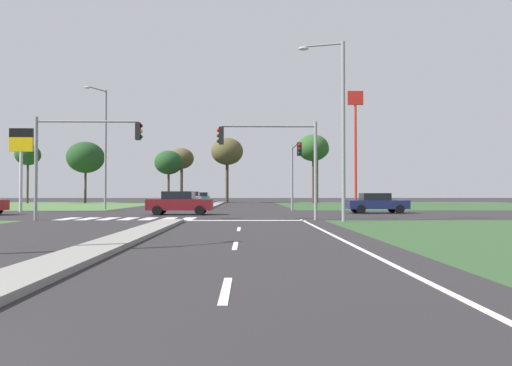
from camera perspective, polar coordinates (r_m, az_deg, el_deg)
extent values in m
plane|color=#282628|center=(32.34, -7.95, -3.83)|extent=(200.00, 200.00, 0.00)
cube|color=#476B38|center=(63.74, -28.56, -2.38)|extent=(35.00, 35.00, 0.01)
cube|color=#2D4C28|center=(60.61, 19.83, -2.53)|extent=(35.00, 35.00, 0.01)
cube|color=gray|center=(13.70, -17.47, -7.12)|extent=(1.20, 22.00, 0.14)
cube|color=gray|center=(57.23, -4.98, -2.61)|extent=(1.20, 36.00, 0.14)
cube|color=silver|center=(7.37, -3.71, -12.89)|extent=(0.14, 2.00, 0.01)
cube|color=silver|center=(13.30, -2.55, -7.64)|extent=(0.14, 2.00, 0.01)
cube|color=silver|center=(19.28, -2.11, -5.63)|extent=(0.14, 2.00, 0.01)
cube|color=silver|center=(14.48, 11.02, -7.09)|extent=(0.14, 24.00, 0.01)
cube|color=silver|center=(25.13, -1.20, -4.60)|extent=(6.40, 0.50, 0.01)
cube|color=silver|center=(28.80, -21.99, -4.08)|extent=(0.70, 2.80, 0.01)
cube|color=silver|center=(28.41, -19.82, -4.13)|extent=(0.70, 2.80, 0.01)
cube|color=silver|center=(28.06, -17.59, -4.18)|extent=(0.70, 2.80, 0.01)
cube|color=silver|center=(27.76, -15.30, -4.23)|extent=(0.70, 2.80, 0.01)
cube|color=silver|center=(27.50, -12.97, -4.27)|extent=(0.70, 2.80, 0.01)
cube|color=silver|center=(27.29, -10.60, -4.31)|extent=(0.70, 2.80, 0.01)
cube|color=silver|center=(27.13, -8.20, -4.33)|extent=(0.70, 2.80, 0.01)
cube|color=#19565B|center=(65.70, -6.59, -1.90)|extent=(1.79, 4.12, 0.69)
cube|color=black|center=(65.84, -6.58, -1.37)|extent=(1.58, 1.90, 0.52)
cube|color=red|center=(67.71, -5.85, -1.82)|extent=(0.20, 0.04, 0.14)
cube|color=red|center=(67.84, -7.00, -1.82)|extent=(0.20, 0.04, 0.14)
cylinder|color=black|center=(64.31, -5.91, -2.23)|extent=(0.22, 0.64, 0.64)
cylinder|color=black|center=(64.49, -7.50, -2.22)|extent=(0.22, 0.64, 0.64)
cylinder|color=black|center=(66.94, -5.72, -2.19)|extent=(0.22, 0.64, 0.64)
cylinder|color=black|center=(67.11, -7.25, -2.18)|extent=(0.22, 0.64, 0.64)
cube|color=#161E47|center=(35.21, 14.54, -2.56)|extent=(4.33, 1.74, 0.63)
cube|color=black|center=(35.16, 14.30, -1.62)|extent=(1.99, 1.53, 0.52)
cube|color=red|center=(35.32, 10.83, -2.47)|extent=(0.04, 0.20, 0.14)
cube|color=red|center=(34.03, 11.29, -2.51)|extent=(0.04, 0.20, 0.14)
cylinder|color=black|center=(36.44, 16.28, -2.99)|extent=(0.64, 0.22, 0.64)
cylinder|color=black|center=(34.79, 17.14, -3.08)|extent=(0.64, 0.22, 0.64)
cylinder|color=black|center=(35.71, 12.02, -3.05)|extent=(0.64, 0.22, 0.64)
cylinder|color=black|center=(34.02, 12.69, -3.14)|extent=(0.64, 0.22, 0.64)
cube|color=slate|center=(47.21, -8.50, -2.17)|extent=(1.79, 4.29, 0.72)
cube|color=black|center=(47.35, -8.48, -1.41)|extent=(1.58, 1.97, 0.52)
cube|color=red|center=(49.28, -7.40, -2.04)|extent=(0.20, 0.04, 0.14)
cube|color=red|center=(49.45, -8.96, -2.04)|extent=(0.20, 0.04, 0.14)
cylinder|color=black|center=(45.75, -7.61, -2.65)|extent=(0.22, 0.64, 0.64)
cylinder|color=black|center=(45.98, -9.83, -2.64)|extent=(0.22, 0.64, 0.64)
cylinder|color=black|center=(48.48, -7.25, -2.57)|extent=(0.22, 0.64, 0.64)
cylinder|color=black|center=(48.70, -9.34, -2.56)|extent=(0.22, 0.64, 0.64)
cube|color=maroon|center=(32.11, -9.24, -2.61)|extent=(4.38, 1.74, 0.75)
cube|color=black|center=(32.12, -9.50, -1.47)|extent=(2.01, 1.53, 0.52)
cube|color=red|center=(33.14, -12.86, -2.42)|extent=(0.04, 0.20, 0.14)
cube|color=red|center=(31.84, -13.35, -2.47)|extent=(0.04, 0.20, 0.14)
cylinder|color=black|center=(32.82, -6.60, -3.24)|extent=(0.64, 0.22, 0.64)
cylinder|color=black|center=(31.09, -6.90, -3.35)|extent=(0.64, 0.22, 0.64)
cylinder|color=black|center=(33.20, -11.42, -3.20)|extent=(0.64, 0.22, 0.64)
cylinder|color=black|center=(31.49, -11.99, -3.31)|extent=(0.64, 0.22, 0.64)
cube|color=#B7B7BC|center=(53.64, -7.85, -2.02)|extent=(1.82, 4.26, 0.78)
cube|color=black|center=(53.78, -7.83, -1.32)|extent=(1.61, 1.96, 0.52)
cube|color=red|center=(55.70, -6.88, -1.91)|extent=(0.20, 0.04, 0.14)
cube|color=red|center=(55.85, -8.30, -1.90)|extent=(0.20, 0.04, 0.14)
cylinder|color=black|center=(52.19, -7.03, -2.47)|extent=(0.22, 0.64, 0.64)
cylinder|color=black|center=(52.41, -9.02, -2.46)|extent=(0.22, 0.64, 0.64)
cylinder|color=black|center=(54.90, -6.74, -2.41)|extent=(0.22, 0.64, 0.64)
cylinder|color=black|center=(55.11, -8.63, -2.40)|extent=(0.22, 0.64, 0.64)
cylinder|color=gray|center=(27.95, -25.27, 1.62)|extent=(0.18, 0.18, 5.62)
cylinder|color=gray|center=(27.19, -19.89, 7.07)|extent=(5.50, 0.12, 0.12)
cube|color=black|center=(26.37, -14.20, 6.14)|extent=(0.26, 0.32, 0.95)
sphere|color=#360503|center=(26.38, -13.86, 6.80)|extent=(0.20, 0.20, 0.20)
sphere|color=orange|center=(26.34, -13.86, 6.15)|extent=(0.20, 0.20, 0.20)
sphere|color=black|center=(26.30, -13.86, 5.50)|extent=(0.20, 0.20, 0.20)
cylinder|color=gray|center=(25.79, 7.28, 1.48)|extent=(0.18, 0.18, 5.39)
cylinder|color=gray|center=(25.77, 1.53, 6.94)|extent=(5.17, 0.12, 0.12)
cube|color=black|center=(25.71, -4.26, 5.79)|extent=(0.26, 0.32, 0.95)
sphere|color=red|center=(25.76, -4.61, 6.45)|extent=(0.20, 0.20, 0.20)
sphere|color=#3A2405|center=(25.72, -4.61, 5.78)|extent=(0.20, 0.20, 0.20)
sphere|color=black|center=(25.68, -4.61, 5.12)|extent=(0.20, 0.20, 0.20)
cylinder|color=gray|center=(38.88, 4.43, 0.59)|extent=(0.18, 0.18, 5.40)
cylinder|color=gray|center=(36.40, 4.83, 4.57)|extent=(0.12, 5.32, 0.12)
cube|color=black|center=(33.72, 5.31, 4.13)|extent=(0.32, 0.26, 0.95)
sphere|color=red|center=(33.59, 5.34, 4.67)|extent=(0.20, 0.20, 0.20)
sphere|color=#3A2405|center=(33.56, 5.34, 4.16)|extent=(0.20, 0.20, 0.20)
sphere|color=black|center=(33.54, 5.34, 3.65)|extent=(0.20, 0.20, 0.20)
cylinder|color=gray|center=(24.83, 10.61, 6.24)|extent=(0.20, 0.20, 9.40)
cylinder|color=gray|center=(25.93, 8.18, 16.33)|extent=(2.02, 0.69, 0.10)
ellipsoid|color=#B2B2A8|center=(26.04, 5.82, 16.01)|extent=(0.56, 0.28, 0.20)
cylinder|color=gray|center=(44.09, -17.89, 3.89)|extent=(0.20, 0.20, 10.71)
cylinder|color=gray|center=(44.05, -18.86, 10.81)|extent=(1.08, 2.08, 0.10)
ellipsoid|color=#B2B2A8|center=(43.24, -19.91, 10.91)|extent=(0.56, 0.28, 0.20)
cylinder|color=red|center=(55.29, 12.06, 3.35)|extent=(0.28, 0.28, 11.69)
cube|color=red|center=(56.20, 12.03, 10.11)|extent=(1.80, 0.30, 1.60)
torus|color=yellow|center=(56.28, 11.59, 10.10)|extent=(0.96, 0.16, 0.96)
torus|color=yellow|center=(56.46, 12.39, 10.06)|extent=(0.96, 0.16, 0.96)
cylinder|color=silver|center=(40.43, -26.76, 0.14)|extent=(0.24, 0.24, 4.69)
cube|color=gold|center=(40.59, -26.72, 4.22)|extent=(1.80, 0.24, 1.10)
cube|color=black|center=(40.69, -26.71, 5.48)|extent=(1.80, 0.24, 0.70)
cylinder|color=#423323|center=(73.05, -26.10, 0.07)|extent=(0.29, 0.29, 5.88)
ellipsoid|color=#1E421E|center=(73.23, -26.08, 3.11)|extent=(3.44, 3.44, 2.93)
cylinder|color=#423323|center=(72.18, -20.10, -0.25)|extent=(0.33, 0.33, 5.16)
ellipsoid|color=#1E421E|center=(72.35, -20.08, 2.96)|extent=(5.36, 5.36, 4.55)
cylinder|color=#423323|center=(66.35, -10.63, -0.46)|extent=(0.31, 0.31, 4.64)
ellipsoid|color=#1E421E|center=(66.48, -10.62, 2.48)|extent=(3.92, 3.92, 3.34)
cylinder|color=#423323|center=(71.67, -9.08, -0.10)|extent=(0.44, 0.44, 5.67)
ellipsoid|color=#4C4728|center=(71.84, -9.07, 2.98)|extent=(3.72, 3.72, 3.16)
cylinder|color=#423323|center=(69.44, -3.55, 0.20)|extent=(0.44, 0.44, 6.34)
ellipsoid|color=#4C4728|center=(69.69, -3.54, 3.88)|extent=(4.75, 4.75, 4.04)
cylinder|color=#423323|center=(67.95, 7.48, 0.46)|extent=(0.30, 0.30, 6.88)
ellipsoid|color=#4C4728|center=(68.21, 7.47, 4.15)|extent=(3.44, 3.44, 2.92)
cylinder|color=#423323|center=(65.82, 6.99, 0.38)|extent=(0.29, 0.29, 6.58)
ellipsoid|color=#285123|center=(66.10, 6.98, 4.28)|extent=(4.40, 4.40, 3.74)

